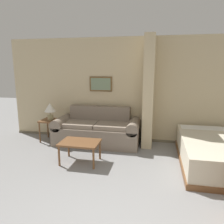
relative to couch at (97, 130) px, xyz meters
The scene contains 6 objects.
wall_back 1.59m from the couch, 22.39° to the left, with size 7.30×0.16×2.60m.
wall_partition_pillar 1.56m from the couch, ahead, with size 0.24×0.57×2.60m.
couch is the anchor object (origin of this frame).
coffee_table 1.13m from the couch, 92.01° to the right, with size 0.77×0.55×0.43m.
side_table 1.23m from the couch, behind, with size 0.48×0.48×0.55m.
table_lamp 1.32m from the couch, behind, with size 0.29×0.29×0.43m.
Camera 1 is at (0.23, -1.70, 1.90)m, focal length 35.00 mm.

